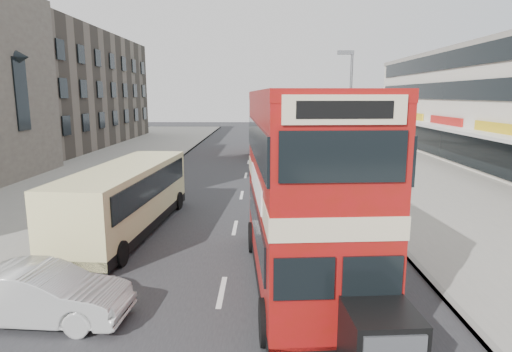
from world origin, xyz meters
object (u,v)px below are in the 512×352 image
(bus_main, at_px, (304,189))
(cyclist, at_px, (317,165))
(coach, at_px, (126,196))
(car_right_c, at_px, (303,146))
(pedestrian_far, at_px, (339,147))
(car_left_front, at_px, (40,294))
(bus_second, at_px, (272,128))
(car_right_b, at_px, (324,168))
(car_right_a, at_px, (329,172))
(pedestrian_near, at_px, (398,180))
(street_lamp, at_px, (349,106))

(bus_main, distance_m, cyclist, 18.36)
(coach, bearing_deg, car_right_c, 72.63)
(bus_main, height_order, coach, bus_main)
(coach, bearing_deg, cyclist, 58.69)
(cyclist, bearing_deg, pedestrian_far, 71.00)
(pedestrian_far, bearing_deg, car_left_front, -136.36)
(bus_main, bearing_deg, coach, -40.56)
(bus_second, distance_m, car_right_b, 11.82)
(car_right_a, bearing_deg, pedestrian_near, 33.09)
(car_right_a, distance_m, cyclist, 2.94)
(car_right_a, xyz_separation_m, pedestrian_far, (2.54, 10.92, 0.31))
(pedestrian_near, distance_m, cyclist, 7.85)
(car_right_c, height_order, cyclist, cyclist)
(street_lamp, height_order, bus_second, street_lamp)
(car_left_front, relative_size, cyclist, 2.21)
(car_right_c, bearing_deg, bus_main, -0.70)
(pedestrian_far, bearing_deg, bus_second, 136.01)
(bus_main, height_order, pedestrian_far, bus_main)
(cyclist, bearing_deg, bus_main, -97.46)
(pedestrian_far, bearing_deg, car_right_b, -129.03)
(car_left_front, height_order, car_right_b, car_left_front)
(coach, xyz_separation_m, pedestrian_near, (12.78, 6.12, -0.52))
(car_left_front, height_order, cyclist, cyclist)
(car_right_c, height_order, pedestrian_far, pedestrian_far)
(car_right_a, bearing_deg, car_right_b, 176.36)
(pedestrian_far, bearing_deg, car_right_a, -126.21)
(bus_main, xyz_separation_m, pedestrian_near, (6.17, 11.00, -1.88))
(pedestrian_near, bearing_deg, car_right_c, -75.43)
(car_right_a, xyz_separation_m, car_right_b, (-0.01, 1.98, -0.11))
(bus_second, relative_size, coach, 0.90)
(bus_main, height_order, pedestrian_near, bus_main)
(coach, distance_m, car_right_b, 15.61)
(car_right_b, xyz_separation_m, pedestrian_near, (3.11, -6.10, 0.38))
(bus_second, height_order, pedestrian_far, bus_second)
(pedestrian_far, bearing_deg, car_right_c, 115.23)
(pedestrian_near, bearing_deg, pedestrian_far, -84.51)
(car_right_c, bearing_deg, pedestrian_near, 15.84)
(street_lamp, height_order, car_left_front, street_lamp)
(car_left_front, height_order, car_right_a, car_left_front)
(street_lamp, relative_size, car_right_c, 1.95)
(car_left_front, relative_size, pedestrian_near, 2.65)
(pedestrian_near, relative_size, pedestrian_far, 0.95)
(street_lamp, relative_size, car_right_a, 1.72)
(pedestrian_far, bearing_deg, bus_main, -125.28)
(bus_second, bearing_deg, cyclist, 104.76)
(car_right_b, height_order, pedestrian_far, pedestrian_far)
(car_left_front, xyz_separation_m, car_right_a, (9.60, 17.37, -0.02))
(car_left_front, height_order, car_right_c, car_right_c)
(car_right_c, bearing_deg, car_right_a, 6.31)
(car_right_c, bearing_deg, street_lamp, 11.32)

